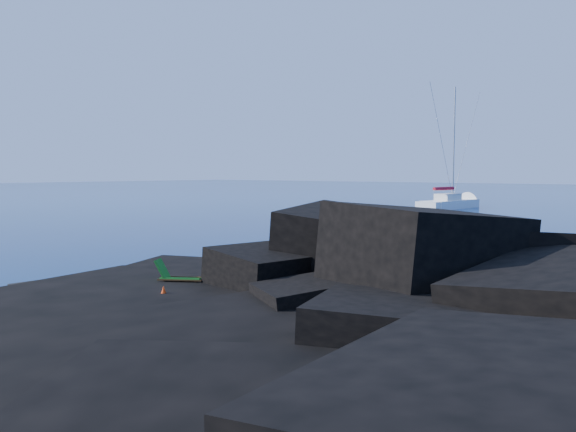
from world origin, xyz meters
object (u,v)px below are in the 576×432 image
(sailboat, at_px, (450,208))
(deck_chair, at_px, (182,273))
(marker_cone, at_px, (164,294))
(sunbather, at_px, (192,292))

(sailboat, xyz_separation_m, deck_chair, (12.47, -52.20, 0.91))
(sailboat, height_order, marker_cone, sailboat)
(deck_chair, bearing_deg, sailboat, 71.47)
(sailboat, distance_m, deck_chair, 53.68)
(deck_chair, bearing_deg, sunbather, -59.04)
(sailboat, relative_size, deck_chair, 9.01)
(sunbather, bearing_deg, sailboat, 71.19)
(marker_cone, bearing_deg, deck_chair, 123.89)
(sunbather, bearing_deg, deck_chair, 119.53)
(deck_chair, relative_size, sunbather, 1.01)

